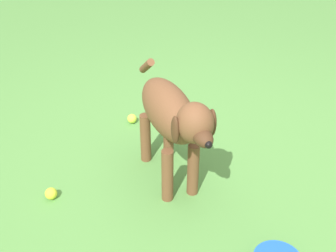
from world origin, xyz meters
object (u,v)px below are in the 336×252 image
object	(u,v)px
tennis_ball_0	(159,117)
tennis_ball_3	(51,194)
tennis_ball_1	(132,119)
dog	(172,116)

from	to	relation	value
tennis_ball_0	tennis_ball_3	size ratio (longest dim) A/B	1.00
tennis_ball_0	tennis_ball_1	world-z (taller)	same
tennis_ball_3	dog	bearing A→B (deg)	71.89
tennis_ball_0	tennis_ball_1	size ratio (longest dim) A/B	1.00
dog	tennis_ball_3	bearing A→B (deg)	-97.30
tennis_ball_1	dog	bearing A→B (deg)	-7.92
tennis_ball_0	tennis_ball_1	distance (m)	0.19
tennis_ball_1	tennis_ball_0	bearing A→B (deg)	64.29
tennis_ball_1	tennis_ball_3	size ratio (longest dim) A/B	1.00
tennis_ball_3	tennis_ball_0	bearing A→B (deg)	113.46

